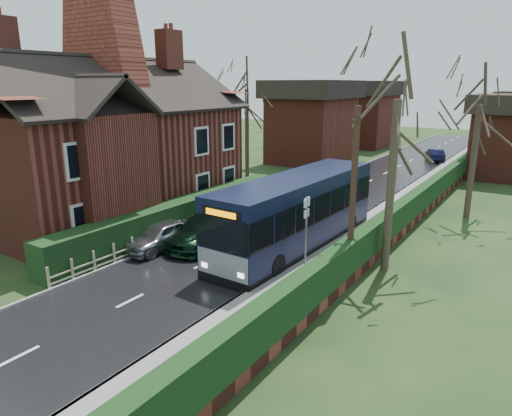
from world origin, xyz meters
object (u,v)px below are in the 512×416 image
Objects in this scene: bus_stop_sign at (306,223)px; telegraph_pole at (353,198)px; brick_house at (109,139)px; car_green at (204,230)px; car_silver at (161,236)px; bus at (297,213)px.

bus_stop_sign is 2.33m from telegraph_pole.
brick_house is 8.06m from car_green.
car_silver is at bearing -173.49° from bus_stop_sign.
bus_stop_sign is (6.67, 1.29, 1.40)m from car_silver.
brick_house is at bearing 171.32° from telegraph_pole.
telegraph_pole is (14.53, -1.28, -1.04)m from brick_house.
brick_house is at bearing 170.64° from bus_stop_sign.
bus is 2.92m from bus_stop_sign.
bus_stop_sign is (5.47, -0.31, 1.33)m from car_green.
car_silver is at bearing -21.82° from brick_house.
telegraph_pole is (8.60, 1.10, 2.70)m from car_silver.
car_silver is 0.77× the size of car_green.
brick_house is 12.87m from bus_stop_sign.
bus_stop_sign is at bearing -52.59° from bus.
telegraph_pole is at bearing -5.04° from brick_house.
car_green is (-3.80, -2.04, -0.93)m from bus.
car_silver is 6.94m from bus_stop_sign.
brick_house is 7.40m from car_silver.
brick_house is 3.01× the size of car_green.
brick_house is 11.34m from bus.
car_silver is at bearing -176.39° from telegraph_pole.
bus_stop_sign is at bearing 170.60° from telegraph_pole.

